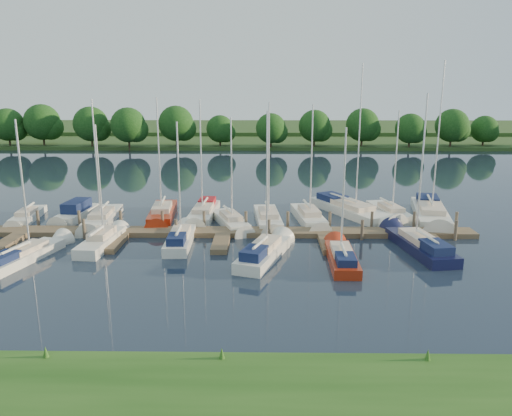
{
  "coord_description": "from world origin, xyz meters",
  "views": [
    {
      "loc": [
        3.12,
        -30.34,
        11.72
      ],
      "look_at": [
        2.58,
        8.0,
        2.2
      ],
      "focal_mm": 35.0,
      "sensor_mm": 36.0,
      "label": 1
    }
  ],
  "objects_px": {
    "sailboat_n_0": "(27,217)",
    "motorboat": "(76,214)",
    "sailboat_n_5": "(231,223)",
    "sailboat_s_2": "(180,240)",
    "dock": "(223,235)"
  },
  "relations": [
    {
      "from": "sailboat_n_0",
      "to": "motorboat",
      "type": "bearing_deg",
      "value": -178.14
    },
    {
      "from": "motorboat",
      "to": "sailboat_n_5",
      "type": "xyz_separation_m",
      "value": [
        14.07,
        -2.07,
        -0.12
      ]
    },
    {
      "from": "sailboat_n_5",
      "to": "sailboat_s_2",
      "type": "xyz_separation_m",
      "value": [
        -3.53,
        -5.12,
        0.06
      ]
    },
    {
      "from": "motorboat",
      "to": "sailboat_s_2",
      "type": "distance_m",
      "value": 12.76
    },
    {
      "from": "sailboat_s_2",
      "to": "sailboat_n_5",
      "type": "bearing_deg",
      "value": 53.68
    },
    {
      "from": "dock",
      "to": "sailboat_n_0",
      "type": "height_order",
      "value": "sailboat_n_0"
    },
    {
      "from": "dock",
      "to": "sailboat_n_5",
      "type": "xyz_separation_m",
      "value": [
        0.43,
        3.28,
        0.08
      ]
    },
    {
      "from": "dock",
      "to": "sailboat_n_0",
      "type": "distance_m",
      "value": 18.41
    },
    {
      "from": "sailboat_n_0",
      "to": "sailboat_s_2",
      "type": "distance_m",
      "value": 16.1
    },
    {
      "from": "sailboat_n_5",
      "to": "motorboat",
      "type": "bearing_deg",
      "value": -28.55
    },
    {
      "from": "dock",
      "to": "sailboat_n_5",
      "type": "bearing_deg",
      "value": 82.47
    },
    {
      "from": "sailboat_s_2",
      "to": "sailboat_n_0",
      "type": "bearing_deg",
      "value": 154.18
    },
    {
      "from": "sailboat_n_0",
      "to": "motorboat",
      "type": "relative_size",
      "value": 1.3
    },
    {
      "from": "sailboat_n_0",
      "to": "motorboat",
      "type": "height_order",
      "value": "sailboat_n_0"
    },
    {
      "from": "dock",
      "to": "motorboat",
      "type": "height_order",
      "value": "motorboat"
    }
  ]
}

